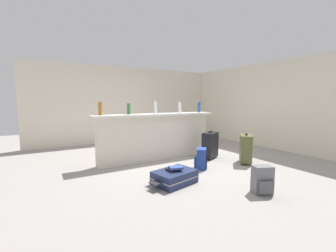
# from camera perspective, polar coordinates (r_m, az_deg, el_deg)

# --- Properties ---
(ground_plane) EXTENTS (13.00, 13.00, 0.05)m
(ground_plane) POSITION_cam_1_polar(r_m,az_deg,el_deg) (5.27, 3.05, -8.99)
(ground_plane) COLOR gray
(wall_back) EXTENTS (6.60, 0.10, 2.50)m
(wall_back) POSITION_cam_1_polar(r_m,az_deg,el_deg) (7.81, -9.30, 5.46)
(wall_back) COLOR silver
(wall_back) RESTS_ON ground_plane
(wall_right) EXTENTS (0.10, 6.00, 2.50)m
(wall_right) POSITION_cam_1_polar(r_m,az_deg,el_deg) (7.40, 22.00, 5.02)
(wall_right) COLOR silver
(wall_right) RESTS_ON ground_plane
(partition_half_wall) EXTENTS (2.80, 0.20, 1.04)m
(partition_half_wall) POSITION_cam_1_polar(r_m,az_deg,el_deg) (5.23, -2.86, -3.03)
(partition_half_wall) COLOR silver
(partition_half_wall) RESTS_ON ground_plane
(bar_countertop) EXTENTS (2.96, 0.40, 0.05)m
(bar_countertop) POSITION_cam_1_polar(r_m,az_deg,el_deg) (5.17, -2.89, 2.92)
(bar_countertop) COLOR white
(bar_countertop) RESTS_ON partition_half_wall
(bottle_amber) EXTENTS (0.08, 0.08, 0.28)m
(bottle_amber) POSITION_cam_1_polar(r_m,az_deg,el_deg) (4.80, -17.02, 4.31)
(bottle_amber) COLOR #9E661E
(bottle_amber) RESTS_ON bar_countertop
(bottle_green) EXTENTS (0.07, 0.07, 0.24)m
(bottle_green) POSITION_cam_1_polar(r_m,az_deg,el_deg) (4.95, -10.05, 4.35)
(bottle_green) COLOR #2D6B38
(bottle_green) RESTS_ON bar_countertop
(bottle_clear) EXTENTS (0.06, 0.06, 0.29)m
(bottle_clear) POSITION_cam_1_polar(r_m,az_deg,el_deg) (5.21, -3.23, 4.81)
(bottle_clear) COLOR silver
(bottle_clear) RESTS_ON bar_countertop
(bottle_white) EXTENTS (0.07, 0.07, 0.26)m
(bottle_white) POSITION_cam_1_polar(r_m,az_deg,el_deg) (5.40, 3.09, 4.74)
(bottle_white) COLOR silver
(bottle_white) RESTS_ON bar_countertop
(bottle_blue) EXTENTS (0.07, 0.07, 0.26)m
(bottle_blue) POSITION_cam_1_polar(r_m,az_deg,el_deg) (5.81, 7.97, 4.81)
(bottle_blue) COLOR #284C89
(bottle_blue) RESTS_ON bar_countertop
(dining_table) EXTENTS (1.10, 0.80, 0.74)m
(dining_table) POSITION_cam_1_polar(r_m,az_deg,el_deg) (6.92, 2.88, 0.39)
(dining_table) COLOR #4C331E
(dining_table) RESTS_ON ground_plane
(dining_chair_near_partition) EXTENTS (0.48, 0.48, 0.93)m
(dining_chair_near_partition) POSITION_cam_1_polar(r_m,az_deg,el_deg) (6.51, 4.97, -1.17)
(dining_chair_near_partition) COLOR #4C331E
(dining_chair_near_partition) RESTS_ON ground_plane
(suitcase_flat_navy) EXTENTS (0.88, 0.63, 0.22)m
(suitcase_flat_navy) POSITION_cam_1_polar(r_m,az_deg,el_deg) (3.82, 1.65, -12.97)
(suitcase_flat_navy) COLOR #1E284C
(suitcase_flat_navy) RESTS_ON ground_plane
(suitcase_upright_olive) EXTENTS (0.48, 0.48, 0.67)m
(suitcase_upright_olive) POSITION_cam_1_polar(r_m,az_deg,el_deg) (5.23, 19.35, -5.47)
(suitcase_upright_olive) COLOR #51562D
(suitcase_upright_olive) RESTS_ON ground_plane
(backpack_blue) EXTENTS (0.34, 0.34, 0.42)m
(backpack_blue) POSITION_cam_1_polar(r_m,az_deg,el_deg) (4.63, 8.49, -8.37)
(backpack_blue) COLOR #233D93
(backpack_blue) RESTS_ON ground_plane
(backpack_grey) EXTENTS (0.33, 0.31, 0.42)m
(backpack_grey) POSITION_cam_1_polar(r_m,az_deg,el_deg) (3.69, 23.12, -12.70)
(backpack_grey) COLOR slate
(backpack_grey) RESTS_ON ground_plane
(suitcase_upright_black) EXTENTS (0.50, 0.40, 0.67)m
(suitcase_upright_black) POSITION_cam_1_polar(r_m,az_deg,el_deg) (5.43, 10.78, -4.79)
(suitcase_upright_black) COLOR black
(suitcase_upright_black) RESTS_ON ground_plane
(book_stack) EXTENTS (0.27, 0.24, 0.07)m
(book_stack) POSITION_cam_1_polar(r_m,az_deg,el_deg) (3.78, 1.70, -10.84)
(book_stack) COLOR black
(book_stack) RESTS_ON suitcase_flat_navy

